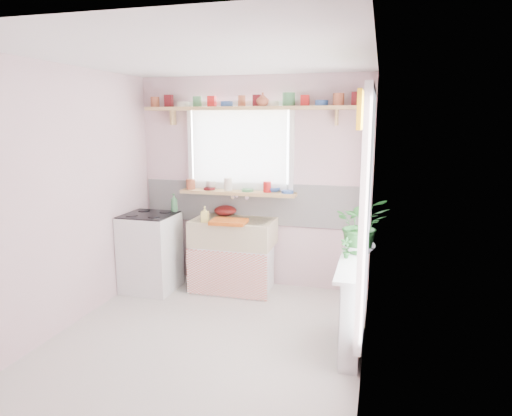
# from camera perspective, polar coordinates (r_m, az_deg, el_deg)

# --- Properties ---
(room) EXTENTS (3.20, 3.20, 3.20)m
(room) POSITION_cam_1_polar(r_m,az_deg,el_deg) (4.59, 5.02, 3.17)
(room) COLOR beige
(room) RESTS_ON ground
(sink_unit) EXTENTS (0.95, 0.65, 1.11)m
(sink_unit) POSITION_cam_1_polar(r_m,az_deg,el_deg) (5.40, -2.84, -5.81)
(sink_unit) COLOR white
(sink_unit) RESTS_ON ground
(cooker) EXTENTS (0.58, 0.58, 0.93)m
(cooker) POSITION_cam_1_polar(r_m,az_deg,el_deg) (5.55, -13.05, -5.34)
(cooker) COLOR white
(cooker) RESTS_ON ground
(radiator_ledge) EXTENTS (0.22, 0.95, 0.78)m
(radiator_ledge) POSITION_cam_1_polar(r_m,az_deg,el_deg) (4.14, 12.00, -11.90)
(radiator_ledge) COLOR white
(radiator_ledge) RESTS_ON ground
(windowsill) EXTENTS (1.40, 0.22, 0.04)m
(windowsill) POSITION_cam_1_polar(r_m,az_deg,el_deg) (5.42, -2.29, 1.93)
(windowsill) COLOR tan
(windowsill) RESTS_ON room
(pine_shelf) EXTENTS (2.52, 0.24, 0.04)m
(pine_shelf) POSITION_cam_1_polar(r_m,az_deg,el_deg) (5.30, -0.83, 12.36)
(pine_shelf) COLOR tan
(pine_shelf) RESTS_ON room
(shelf_crockery) EXTENTS (2.47, 0.11, 0.12)m
(shelf_crockery) POSITION_cam_1_polar(r_m,az_deg,el_deg) (5.30, -0.83, 13.17)
(shelf_crockery) COLOR #A55133
(shelf_crockery) RESTS_ON pine_shelf
(sill_crockery) EXTENTS (1.35, 0.11, 0.12)m
(sill_crockery) POSITION_cam_1_polar(r_m,az_deg,el_deg) (5.42, -2.80, 2.72)
(sill_crockery) COLOR #A55133
(sill_crockery) RESTS_ON windowsill
(dish_tray) EXTENTS (0.41, 0.32, 0.04)m
(dish_tray) POSITION_cam_1_polar(r_m,az_deg,el_deg) (5.11, -3.42, -1.72)
(dish_tray) COLOR #CB5512
(dish_tray) RESTS_ON sink_unit
(colander) EXTENTS (0.28, 0.28, 0.12)m
(colander) POSITION_cam_1_polar(r_m,az_deg,el_deg) (5.53, -3.85, -0.31)
(colander) COLOR #550F0E
(colander) RESTS_ON sink_unit
(jade_plant) EXTENTS (0.53, 0.48, 0.53)m
(jade_plant) POSITION_cam_1_polar(r_m,az_deg,el_deg) (4.33, 13.08, -2.01)
(jade_plant) COLOR #2A6A2C
(jade_plant) RESTS_ON radiator_ledge
(fruit_bowl) EXTENTS (0.33, 0.33, 0.07)m
(fruit_bowl) POSITION_cam_1_polar(r_m,az_deg,el_deg) (4.38, 12.73, -4.90)
(fruit_bowl) COLOR silver
(fruit_bowl) RESTS_ON radiator_ledge
(herb_pot) EXTENTS (0.10, 0.07, 0.19)m
(herb_pot) POSITION_cam_1_polar(r_m,az_deg,el_deg) (4.15, 11.18, -4.92)
(herb_pot) COLOR #28652B
(herb_pot) RESTS_ON radiator_ledge
(soap_bottle_sink) EXTENTS (0.09, 0.10, 0.18)m
(soap_bottle_sink) POSITION_cam_1_polar(r_m,az_deg,el_deg) (5.19, -6.40, -0.78)
(soap_bottle_sink) COLOR #EDDD69
(soap_bottle_sink) RESTS_ON sink_unit
(sill_cup) EXTENTS (0.17, 0.17, 0.10)m
(sill_cup) POSITION_cam_1_polar(r_m,az_deg,el_deg) (5.58, -5.55, 2.87)
(sill_cup) COLOR beige
(sill_cup) RESTS_ON windowsill
(sill_bowl) EXTENTS (0.17, 0.17, 0.05)m
(sill_bowl) POSITION_cam_1_polar(r_m,az_deg,el_deg) (5.36, 2.15, 2.34)
(sill_bowl) COLOR #355CAF
(sill_bowl) RESTS_ON windowsill
(shelf_vase) EXTENTS (0.17, 0.17, 0.15)m
(shelf_vase) POSITION_cam_1_polar(r_m,az_deg,el_deg) (5.20, 0.84, 13.42)
(shelf_vase) COLOR #A74F33
(shelf_vase) RESTS_ON pine_shelf
(cooker_bottle) EXTENTS (0.11, 0.11, 0.21)m
(cooker_bottle) POSITION_cam_1_polar(r_m,az_deg,el_deg) (5.51, -10.21, 0.67)
(cooker_bottle) COLOR #3A7447
(cooker_bottle) RESTS_ON cooker
(fruit) EXTENTS (0.20, 0.14, 0.10)m
(fruit) POSITION_cam_1_polar(r_m,az_deg,el_deg) (4.37, 12.85, -4.12)
(fruit) COLOR #FF5D15
(fruit) RESTS_ON fruit_bowl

